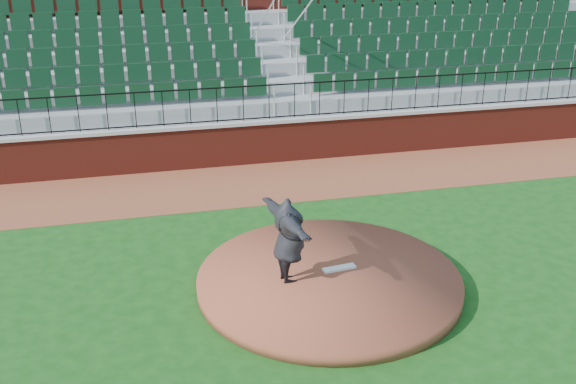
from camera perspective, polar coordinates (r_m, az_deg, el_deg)
The scene contains 10 objects.
ground at distance 13.73m, azimuth 1.47°, elevation -7.37°, with size 90.00×90.00×0.00m, color #144513.
warning_track at distance 18.49m, azimuth -2.81°, elevation 0.81°, with size 34.00×3.20×0.01m, color brown.
field_wall at distance 19.76m, azimuth -3.72°, elevation 4.08°, with size 34.00×0.35×1.20m, color maroon.
wall_cap at distance 19.57m, azimuth -3.76°, elevation 5.89°, with size 34.00×0.45×0.10m, color #B7B7B7.
wall_railing at distance 19.42m, azimuth -3.81°, elevation 7.44°, with size 34.00×0.05×1.00m, color black, non-canonical shape.
seating_stands at distance 21.92m, azimuth -5.09°, elevation 10.50°, with size 34.00×5.10×4.60m, color gray, non-canonical shape.
concourse_wall at distance 24.56m, azimuth -6.14°, elevation 12.83°, with size 34.00×0.50×5.50m, color maroon.
pitchers_mound at distance 13.45m, azimuth 3.48°, elevation -7.49°, with size 5.20×5.20×0.25m, color brown.
pitching_rubber at distance 13.60m, azimuth 4.34°, elevation -6.44°, with size 0.68×0.17×0.05m, color white.
pitcher at distance 12.78m, azimuth 0.07°, elevation -4.08°, with size 2.13×0.58×1.73m, color black.
Camera 1 is at (-3.10, -11.49, 6.85)m, focal length 42.08 mm.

